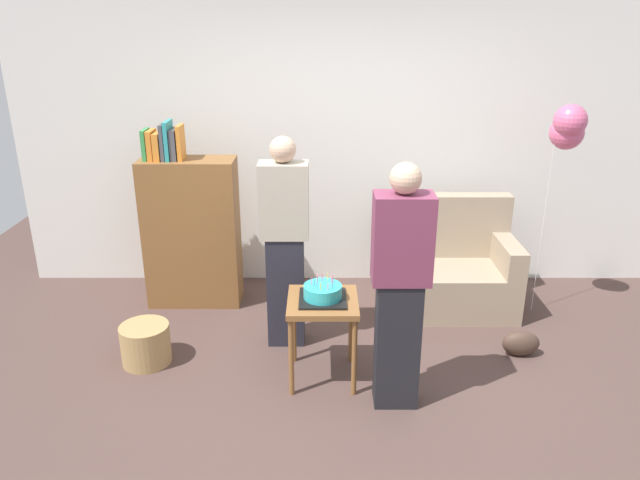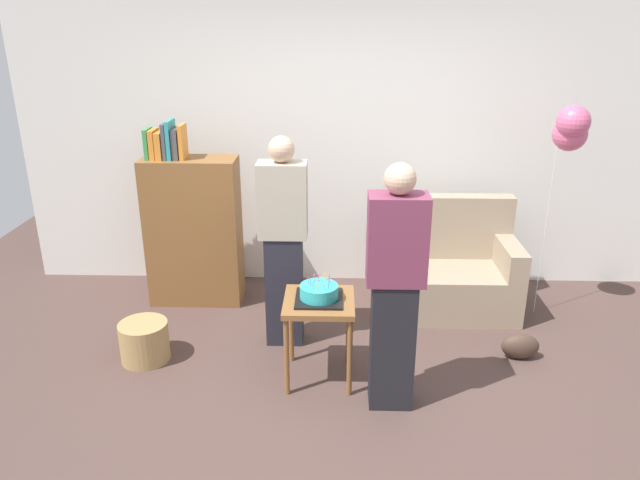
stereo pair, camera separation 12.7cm
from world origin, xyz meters
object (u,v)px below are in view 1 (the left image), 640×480
(bookshelf, at_px, (188,230))
(handbag, at_px, (518,343))
(person_blowing_candles, at_px, (282,243))
(birthday_cake, at_px, (320,293))
(side_table, at_px, (320,312))
(wicker_basket, at_px, (143,344))
(balloon_bunch, at_px, (565,127))
(couch, at_px, (446,270))
(person_holding_cake, at_px, (397,288))

(bookshelf, bearing_deg, handbag, -19.55)
(person_blowing_candles, height_order, handbag, person_blowing_candles)
(birthday_cake, bearing_deg, side_table, -134.68)
(birthday_cake, relative_size, wicker_basket, 0.89)
(side_table, height_order, balloon_bunch, balloon_bunch)
(couch, xyz_separation_m, balloon_bunch, (0.83, -0.09, 1.26))
(birthday_cake, height_order, person_blowing_candles, person_blowing_candles)
(side_table, relative_size, birthday_cake, 1.91)
(bookshelf, xyz_separation_m, balloon_bunch, (3.07, -0.19, 0.92))
(person_blowing_candles, height_order, person_holding_cake, same)
(handbag, distance_m, balloon_bunch, 1.73)
(side_table, relative_size, person_blowing_candles, 0.38)
(couch, relative_size, bookshelf, 0.68)
(person_holding_cake, distance_m, handbag, 1.38)
(couch, height_order, person_blowing_candles, person_blowing_candles)
(balloon_bunch, bearing_deg, bookshelf, 176.51)
(couch, xyz_separation_m, handbag, (0.40, -0.84, -0.24))
(birthday_cake, distance_m, wicker_basket, 1.42)
(wicker_basket, relative_size, handbag, 1.29)
(person_holding_cake, bearing_deg, side_table, 0.41)
(side_table, xyz_separation_m, person_holding_cake, (0.48, -0.28, 0.32))
(couch, height_order, handbag, couch)
(person_holding_cake, bearing_deg, wicker_basket, 15.87)
(handbag, xyz_separation_m, balloon_bunch, (0.43, 0.75, 1.50))
(wicker_basket, bearing_deg, side_table, -8.57)
(wicker_basket, xyz_separation_m, handbag, (2.80, 0.09, -0.05))
(bookshelf, xyz_separation_m, person_blowing_candles, (0.86, -0.72, 0.15))
(person_blowing_candles, bearing_deg, person_holding_cake, -31.50)
(bookshelf, distance_m, person_blowing_candles, 1.13)
(couch, bearing_deg, balloon_bunch, -6.18)
(side_table, xyz_separation_m, balloon_bunch, (1.93, 1.04, 1.08))
(birthday_cake, bearing_deg, person_holding_cake, -30.48)
(couch, bearing_deg, side_table, -134.33)
(wicker_basket, bearing_deg, person_blowing_candles, 17.02)
(handbag, bearing_deg, bookshelf, 160.45)
(person_holding_cake, bearing_deg, balloon_bunch, -106.84)
(person_blowing_candles, distance_m, balloon_bunch, 2.40)
(person_blowing_candles, xyz_separation_m, handbag, (1.78, -0.22, -0.73))
(wicker_basket, distance_m, handbag, 2.81)
(side_table, xyz_separation_m, birthday_cake, (0.00, 0.00, 0.14))
(bookshelf, xyz_separation_m, wicker_basket, (-0.17, -1.03, -0.53))
(person_holding_cake, height_order, wicker_basket, person_holding_cake)
(handbag, bearing_deg, couch, 115.34)
(couch, relative_size, person_holding_cake, 0.67)
(person_blowing_candles, relative_size, balloon_bunch, 0.91)
(handbag, relative_size, balloon_bunch, 0.16)
(side_table, bearing_deg, person_blowing_candles, 118.89)
(person_blowing_candles, relative_size, handbag, 5.82)
(person_holding_cake, xyz_separation_m, balloon_bunch, (1.45, 1.32, 0.77))
(person_holding_cake, bearing_deg, person_blowing_candles, -15.28)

